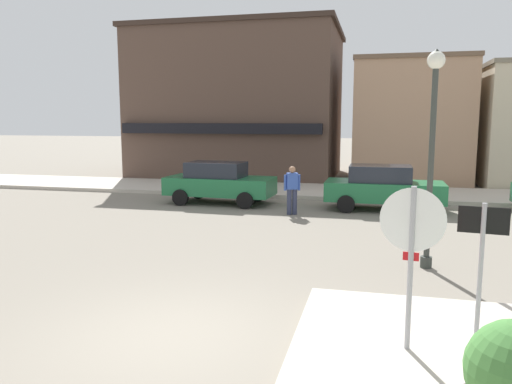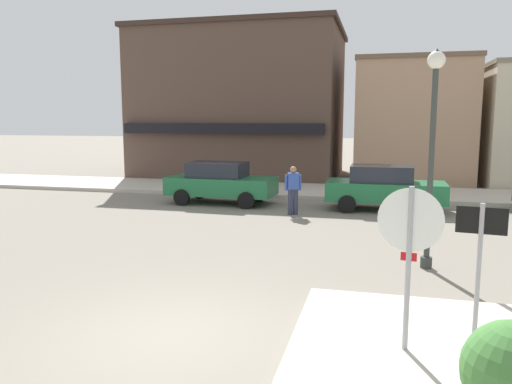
% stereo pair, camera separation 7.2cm
% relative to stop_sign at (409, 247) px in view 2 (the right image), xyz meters
% --- Properties ---
extents(ground_plane, '(160.00, 160.00, 0.00)m').
position_rel_stop_sign_xyz_m(ground_plane, '(-3.24, -0.12, -1.52)').
color(ground_plane, gray).
extents(kerb_far, '(80.00, 4.00, 0.15)m').
position_rel_stop_sign_xyz_m(kerb_far, '(-3.24, 14.80, -1.44)').
color(kerb_far, beige).
rests_on(kerb_far, ground).
extents(stop_sign, '(0.81, 0.13, 2.30)m').
position_rel_stop_sign_xyz_m(stop_sign, '(0.00, 0.00, 0.00)').
color(stop_sign, '#9E9EA3').
rests_on(stop_sign, ground).
extents(one_way_sign, '(0.60, 0.10, 2.10)m').
position_rel_stop_sign_xyz_m(one_way_sign, '(0.86, 0.12, -0.19)').
color(one_way_sign, '#9E9EA3').
rests_on(one_way_sign, ground).
extents(lamp_post, '(0.36, 0.36, 4.54)m').
position_rel_stop_sign_xyz_m(lamp_post, '(0.63, 4.38, 1.44)').
color(lamp_post, '#333833').
rests_on(lamp_post, ground).
extents(parked_car_nearest, '(4.07, 2.01, 1.56)m').
position_rel_stop_sign_xyz_m(parked_car_nearest, '(-6.18, 11.19, -0.71)').
color(parked_car_nearest, '#1E6B3D').
rests_on(parked_car_nearest, ground).
extents(parked_car_second, '(4.01, 1.90, 1.56)m').
position_rel_stop_sign_xyz_m(parked_car_second, '(-0.22, 11.20, -0.71)').
color(parked_car_second, '#1E6B3D').
rests_on(parked_car_second, ground).
extents(pedestrian_crossing_near, '(0.55, 0.33, 1.61)m').
position_rel_stop_sign_xyz_m(pedestrian_crossing_near, '(-3.16, 9.64, -0.65)').
color(pedestrian_crossing_near, '#2D334C').
rests_on(pedestrian_crossing_near, ground).
extents(building_corner_shop, '(10.88, 8.34, 7.95)m').
position_rel_stop_sign_xyz_m(building_corner_shop, '(-7.95, 20.72, 2.46)').
color(building_corner_shop, brown).
rests_on(building_corner_shop, ground).
extents(building_storefront_left_near, '(5.58, 7.45, 6.07)m').
position_rel_stop_sign_xyz_m(building_storefront_left_near, '(1.11, 20.98, 1.52)').
color(building_storefront_left_near, tan).
rests_on(building_storefront_left_near, ground).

